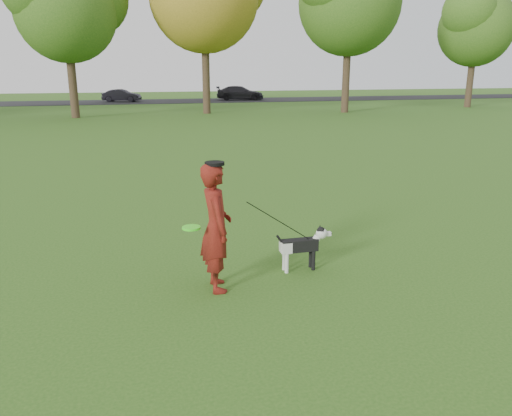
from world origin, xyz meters
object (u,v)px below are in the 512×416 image
object	(u,v)px
dog	(303,244)
car_right	(240,93)
man	(216,227)
car_mid	(122,96)

from	to	relation	value
dog	car_right	world-z (taller)	car_right
man	car_right	distance (m)	41.26
car_mid	car_right	world-z (taller)	car_right
man	car_right	bearing A→B (deg)	-13.84
man	car_mid	size ratio (longest dim) A/B	0.51
dog	man	bearing A→B (deg)	-166.75
man	dog	bearing A→B (deg)	-77.13
man	dog	world-z (taller)	man
car_right	car_mid	bearing A→B (deg)	101.07
dog	car_right	distance (m)	40.68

